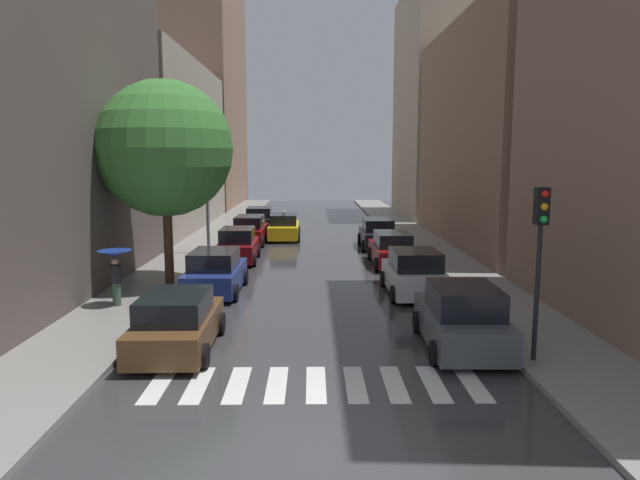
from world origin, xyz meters
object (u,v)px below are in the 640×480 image
at_px(parked_car_left_third, 238,246).
at_px(pedestrian_foreground, 115,264).
at_px(parked_car_left_fourth, 250,231).
at_px(parked_car_right_nearest, 462,319).
at_px(parked_car_left_fifth, 259,220).
at_px(taxi_midroad, 284,227).
at_px(parked_car_right_third, 392,250).
at_px(traffic_light_right_corner, 540,236).
at_px(parked_car_right_fourth, 377,234).
at_px(street_tree_left, 165,149).
at_px(parked_car_left_nearest, 177,324).
at_px(parked_car_right_second, 414,274).
at_px(parked_car_left_second, 215,273).
at_px(lamp_post_left, 207,182).

bearing_deg(parked_car_left_third, pedestrian_foreground, 161.28).
height_order(parked_car_left_fourth, pedestrian_foreground, pedestrian_foreground).
bearing_deg(pedestrian_foreground, parked_car_right_nearest, -43.72).
xyz_separation_m(parked_car_left_fifth, taxi_midroad, (1.93, -4.24, -0.03)).
distance_m(parked_car_right_nearest, taxi_midroad, 22.35).
distance_m(parked_car_left_fourth, parked_car_right_third, 10.47).
height_order(parked_car_left_fourth, traffic_light_right_corner, traffic_light_right_corner).
bearing_deg(parked_car_left_third, parked_car_right_fourth, -59.54).
relative_size(taxi_midroad, pedestrian_foreground, 2.46).
bearing_deg(parked_car_right_nearest, street_tree_left, 53.03).
bearing_deg(parked_car_right_third, parked_car_left_nearest, 148.57).
bearing_deg(street_tree_left, parked_car_right_fourth, 46.94).
distance_m(parked_car_right_nearest, parked_car_right_second, 6.29).
bearing_deg(taxi_midroad, parked_car_right_nearest, -165.50).
relative_size(parked_car_left_second, parked_car_left_fifth, 0.96).
xyz_separation_m(parked_car_right_second, taxi_midroad, (-5.65, 15.28, -0.04)).
xyz_separation_m(parked_car_left_nearest, parked_car_left_second, (-0.08, 6.75, 0.03)).
height_order(parked_car_left_fifth, street_tree_left, street_tree_left).
distance_m(parked_car_left_fifth, parked_car_right_third, 15.45).
distance_m(pedestrian_foreground, lamp_post_left, 11.30).
xyz_separation_m(taxi_midroad, lamp_post_left, (-3.68, -6.35, 3.16)).
relative_size(parked_car_right_nearest, street_tree_left, 0.53).
bearing_deg(parked_car_left_fourth, parked_car_left_second, -179.03).
bearing_deg(street_tree_left, parked_car_left_fourth, 80.41).
xyz_separation_m(parked_car_left_nearest, parked_car_left_fourth, (-0.10, 19.64, 0.05)).
distance_m(parked_car_right_nearest, traffic_light_right_corner, 3.17).
xyz_separation_m(taxi_midroad, street_tree_left, (-3.94, -13.80, 4.74)).
xyz_separation_m(parked_car_left_nearest, parked_car_left_fifth, (-0.09, 25.89, 0.04)).
xyz_separation_m(parked_car_left_fourth, parked_car_right_third, (7.59, -7.22, -0.04)).
height_order(parked_car_right_nearest, pedestrian_foreground, pedestrian_foreground).
relative_size(parked_car_right_fourth, taxi_midroad, 0.98).
bearing_deg(parked_car_right_fourth, traffic_light_right_corner, -174.29).
distance_m(parked_car_left_nearest, parked_car_right_third, 14.50).
height_order(parked_car_left_second, traffic_light_right_corner, traffic_light_right_corner).
relative_size(parked_car_right_third, lamp_post_left, 0.71).
distance_m(parked_car_left_nearest, parked_car_right_fourth, 19.51).
height_order(parked_car_left_third, parked_car_right_third, parked_car_left_third).
bearing_deg(parked_car_right_second, pedestrian_foreground, 100.43).
bearing_deg(lamp_post_left, parked_car_left_fifth, 80.61).
distance_m(parked_car_right_second, lamp_post_left, 13.29).
height_order(street_tree_left, lamp_post_left, street_tree_left).
bearing_deg(parked_car_right_fourth, parked_car_left_second, 146.95).
relative_size(parked_car_left_second, street_tree_left, 0.54).
distance_m(pedestrian_foreground, street_tree_left, 5.35).
height_order(parked_car_left_fourth, parked_car_left_fifth, parked_car_left_fourth).
bearing_deg(parked_car_left_third, lamp_post_left, 43.81).
distance_m(parked_car_left_third, street_tree_left, 7.62).
height_order(parked_car_left_second, parked_car_left_fifth, parked_car_left_fifth).
height_order(parked_car_right_third, lamp_post_left, lamp_post_left).
bearing_deg(parked_car_left_second, parked_car_right_third, -52.21).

